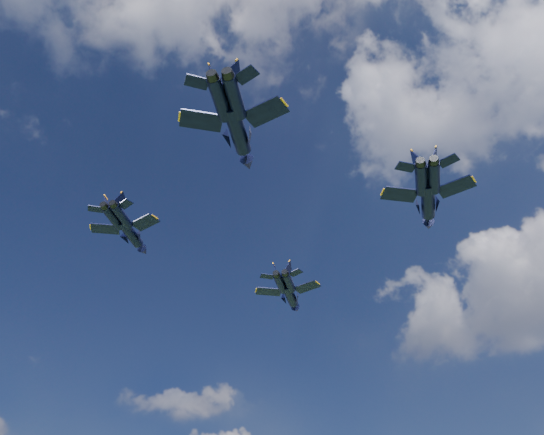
{
  "coord_description": "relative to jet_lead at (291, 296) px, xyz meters",
  "views": [
    {
      "loc": [
        43.54,
        -48.97,
        8.88
      ],
      "look_at": [
        -0.93,
        4.14,
        61.49
      ],
      "focal_mm": 40.0,
      "sensor_mm": 36.0,
      "label": 1
    }
  ],
  "objects": [
    {
      "name": "jet_slot",
      "position": [
        19.16,
        -34.35,
        0.83
      ],
      "size": [
        12.82,
        17.15,
        4.18
      ],
      "rotation": [
        0.0,
        0.0,
        0.52
      ],
      "color": "black"
    },
    {
      "name": "jet_lead",
      "position": [
        0.0,
        0.0,
        0.0
      ],
      "size": [
        10.71,
        14.59,
        3.5
      ],
      "rotation": [
        0.0,
        0.0,
        0.46
      ],
      "color": "black"
    },
    {
      "name": "jet_right",
      "position": [
        30.2,
        -6.48,
        1.26
      ],
      "size": [
        12.38,
        16.8,
        4.05
      ],
      "rotation": [
        0.0,
        0.0,
        0.48
      ],
      "color": "black"
    },
    {
      "name": "jet_left",
      "position": [
        -8.04,
        -28.7,
        1.06
      ],
      "size": [
        10.42,
        14.24,
        3.41
      ],
      "rotation": [
        0.0,
        0.0,
        0.45
      ],
      "color": "black"
    }
  ]
}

